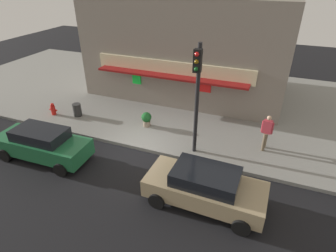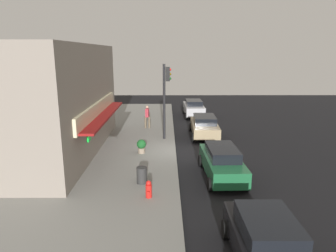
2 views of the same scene
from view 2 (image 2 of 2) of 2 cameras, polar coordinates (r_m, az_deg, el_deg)
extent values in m
plane|color=black|center=(19.23, 1.46, -5.04)|extent=(53.35, 53.35, 0.00)
cube|color=gray|center=(20.20, -18.45, -4.58)|extent=(35.56, 13.72, 0.17)
cube|color=gray|center=(20.00, -23.28, 4.56)|extent=(12.80, 7.12, 6.43)
cube|color=beige|center=(18.98, -12.93, 3.06)|extent=(9.73, 0.16, 0.86)
cube|color=maroon|center=(18.97, -11.84, 1.99)|extent=(9.22, 0.90, 0.12)
cube|color=#19E53F|center=(16.95, -14.52, -1.75)|extent=(0.57, 0.08, 0.60)
cube|color=red|center=(21.17, -11.64, 1.54)|extent=(0.67, 0.08, 0.44)
cylinder|color=black|center=(21.18, -0.72, 4.44)|extent=(0.18, 0.18, 5.21)
cube|color=black|center=(20.97, -0.04, 9.65)|extent=(0.32, 0.28, 0.95)
sphere|color=red|center=(20.95, 0.38, 10.47)|extent=(0.18, 0.18, 0.18)
sphere|color=brown|center=(20.97, 0.37, 9.65)|extent=(0.18, 0.18, 0.18)
sphere|color=#0F4C19|center=(20.99, 0.37, 8.83)|extent=(0.18, 0.18, 0.18)
cylinder|color=red|center=(13.17, -3.61, -11.99)|extent=(0.27, 0.27, 0.56)
sphere|color=red|center=(13.02, -3.64, -10.58)|extent=(0.23, 0.23, 0.23)
cylinder|color=red|center=(12.98, -3.66, -12.25)|extent=(0.12, 0.10, 0.10)
cylinder|color=red|center=(13.33, -3.57, -11.52)|extent=(0.12, 0.10, 0.10)
cylinder|color=#2D2D2D|center=(14.49, -4.90, -9.11)|extent=(0.49, 0.49, 0.77)
cylinder|color=brown|center=(24.74, -4.22, 0.68)|extent=(0.18, 0.18, 0.93)
cylinder|color=brown|center=(24.68, -3.52, 0.66)|extent=(0.18, 0.18, 0.93)
cube|color=#B2333F|center=(24.55, -3.90, 2.47)|extent=(0.44, 0.30, 0.65)
sphere|color=tan|center=(24.46, -3.92, 3.54)|extent=(0.22, 0.22, 0.22)
cylinder|color=#B2333F|center=(24.34, -4.01, 2.29)|extent=(0.11, 0.11, 0.59)
cylinder|color=#B2333F|center=(24.77, -3.79, 2.50)|extent=(0.11, 0.11, 0.59)
cylinder|color=gray|center=(18.71, -4.97, -4.55)|extent=(0.41, 0.41, 0.32)
sphere|color=#195623|center=(18.59, -5.00, -3.38)|extent=(0.56, 0.56, 0.56)
cube|color=#B7B7BC|center=(30.24, 4.80, 3.22)|extent=(4.36, 1.86, 0.83)
cube|color=black|center=(30.14, 4.83, 4.40)|extent=(2.37, 1.54, 0.44)
cylinder|color=black|center=(31.72, 2.90, 2.97)|extent=(0.64, 0.23, 0.64)
cylinder|color=black|center=(31.90, 6.08, 2.97)|extent=(0.64, 0.23, 0.64)
cylinder|color=black|center=(28.76, 3.36, 1.86)|extent=(0.64, 0.23, 0.64)
cylinder|color=black|center=(28.96, 6.85, 1.87)|extent=(0.64, 0.23, 0.64)
cube|color=black|center=(9.90, 17.89, -20.53)|extent=(4.09, 1.83, 0.72)
cube|color=black|center=(9.57, 18.17, -17.35)|extent=(2.21, 1.53, 0.55)
cylinder|color=black|center=(11.05, 10.73, -18.41)|extent=(0.64, 0.22, 0.64)
cylinder|color=black|center=(11.50, 20.03, -17.67)|extent=(0.64, 0.22, 0.64)
cube|color=#9E8966|center=(23.04, 6.80, -0.25)|extent=(4.53, 1.97, 0.71)
cube|color=black|center=(22.90, 6.84, 1.24)|extent=(2.46, 1.62, 0.52)
cylinder|color=black|center=(24.57, 4.29, -0.17)|extent=(0.65, 0.24, 0.64)
cylinder|color=black|center=(24.74, 8.56, -0.19)|extent=(0.65, 0.24, 0.64)
cylinder|color=black|center=(21.54, 4.71, -2.15)|extent=(0.65, 0.24, 0.64)
cylinder|color=black|center=(21.73, 9.58, -2.15)|extent=(0.65, 0.24, 0.64)
cube|color=#1E6038|center=(15.63, 9.99, -6.97)|extent=(4.54, 1.78, 0.77)
cube|color=black|center=(15.42, 10.09, -4.77)|extent=(2.46, 1.46, 0.49)
cylinder|color=black|center=(17.08, 6.13, -6.42)|extent=(0.65, 0.24, 0.64)
cylinder|color=black|center=(17.38, 11.58, -6.26)|extent=(0.65, 0.24, 0.64)
cylinder|color=black|center=(14.20, 7.90, -10.73)|extent=(0.65, 0.24, 0.64)
cylinder|color=black|center=(14.56, 14.44, -10.41)|extent=(0.65, 0.24, 0.64)
camera|label=1|loc=(26.11, 24.87, 16.30)|focal=29.54mm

